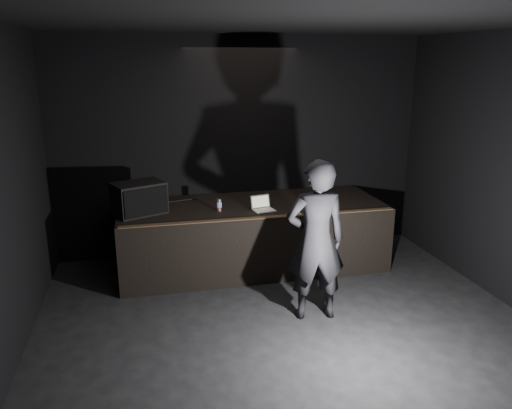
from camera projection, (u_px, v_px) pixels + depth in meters
The scene contains 11 objects.
ground at pixel (307, 363), 5.33m from camera, with size 7.00×7.00×0.00m, color black.
room_walls at pixel (314, 178), 4.77m from camera, with size 6.10×7.10×3.52m.
stage_riser at pixel (252, 235), 7.74m from camera, with size 4.00×1.50×1.00m, color black.
riser_lip at pixel (263, 217), 6.94m from camera, with size 3.92×0.10×0.01m, color brown.
stage_monitor at pixel (139, 198), 7.06m from camera, with size 0.82×0.72×0.46m.
cable at pixel (170, 202), 7.69m from camera, with size 0.02×0.02×0.91m, color black.
laptop at pixel (262, 206), 7.29m from camera, with size 0.35×0.32×0.21m.
beer_can at pixel (219, 205), 7.24m from camera, with size 0.08×0.08×0.18m.
plastic_cup at pixel (267, 194), 8.02m from camera, with size 0.07×0.07×0.09m, color white.
wii_remote at pixel (297, 213), 7.10m from camera, with size 0.04×0.16×0.03m, color silver.
person at pixel (316, 241), 6.04m from camera, with size 0.73×0.48×2.01m, color black.
Camera 1 is at (-1.58, -4.41, 3.11)m, focal length 35.00 mm.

